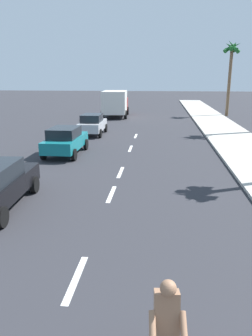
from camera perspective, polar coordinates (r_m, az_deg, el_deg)
The scene contains 11 objects.
ground_plane at distance 18.56m, azimuth 0.34°, elevation 2.35°, with size 160.00×160.00×0.00m, color #2D2D33.
sidewalk_strip at distance 21.06m, azimuth 20.07°, elevation 3.20°, with size 3.60×80.00×0.14m, color #B2ADA3.
lane_stripe_2 at distance 7.70m, azimuth -8.79°, elevation -18.62°, with size 0.16×1.80×0.01m, color white.
lane_stripe_3 at distance 12.42m, azimuth -2.58°, elevation -4.58°, with size 0.16×1.80×0.01m, color white.
lane_stripe_4 at distance 15.17m, azimuth -0.97°, elevation -0.75°, with size 0.16×1.80×0.01m, color white.
lane_stripe_5 at distance 20.13m, azimuth 0.79°, elevation 3.43°, with size 0.16×1.80×0.01m, color white.
lane_stripe_6 at distance 24.42m, azimuth 1.72°, elevation 5.64°, with size 0.16×1.80×0.01m, color white.
parked_car_teal at distance 18.75m, azimuth -10.59°, elevation 4.83°, with size 1.88×4.00×1.57m.
parked_car_silver at distance 24.96m, azimuth -5.91°, elevation 7.72°, with size 1.80×3.81×1.57m.
delivery_truck at distance 35.96m, azimuth -1.88°, elevation 11.35°, with size 2.91×6.35×2.80m.
palm_tree_distant at distance 38.42m, azimuth 17.98°, elevation 17.97°, with size 1.93×1.76×8.07m.
Camera 1 is at (1.76, 2.04, 4.34)m, focal length 34.76 mm.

